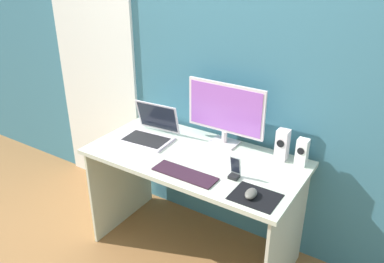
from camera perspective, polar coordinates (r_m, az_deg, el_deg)
ground_plane at (r=2.91m, az=0.34°, el=-16.64°), size 8.00×8.00×0.00m
wall_back at (r=2.60m, az=5.14°, el=9.67°), size 6.00×0.04×2.50m
door_left at (r=3.34m, az=-13.71°, el=8.33°), size 0.82×0.02×2.02m
desk at (r=2.55m, az=0.37°, el=-6.72°), size 1.36×0.69×0.76m
monitor at (r=2.53m, az=4.86°, el=2.92°), size 0.54×0.14×0.42m
speaker_right at (r=2.42m, az=15.66°, el=-2.89°), size 0.07×0.06×0.17m
speaker_near_monitor at (r=2.45m, az=12.96°, el=-1.89°), size 0.07×0.07×0.20m
laptop at (r=2.68m, az=-6.05°, el=-0.06°), size 0.34×0.31×0.23m
keyboard_external at (r=2.28m, az=-1.06°, el=-6.16°), size 0.39×0.13×0.01m
mousepad at (r=2.12m, az=9.14°, el=-9.34°), size 0.25×0.20×0.00m
mouse at (r=2.10m, az=8.56°, el=-8.90°), size 0.07×0.11×0.04m
phone_in_dock at (r=2.24m, az=6.23°, el=-5.61°), size 0.06×0.06×0.14m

